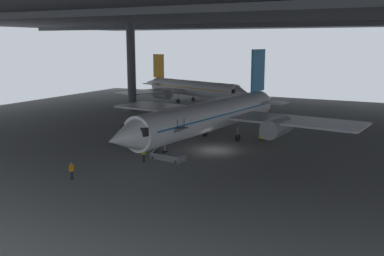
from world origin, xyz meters
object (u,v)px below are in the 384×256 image
(crew_worker_by_stairs, at_px, (144,153))
(baggage_tug, at_px, (266,135))
(airplane_distant, at_px, (191,88))
(boarding_stairs, at_px, (168,153))
(airplane_main, at_px, (213,115))
(crew_worker_near_nose, at_px, (72,170))

(crew_worker_by_stairs, xyz_separation_m, baggage_tug, (8.24, 17.14, -0.44))
(crew_worker_by_stairs, relative_size, airplane_distant, 0.06)
(airplane_distant, relative_size, baggage_tug, 13.13)
(baggage_tug, bearing_deg, boarding_stairs, -113.07)
(airplane_main, bearing_deg, baggage_tug, 39.18)
(crew_worker_near_nose, bearing_deg, baggage_tug, 66.89)
(airplane_main, distance_m, baggage_tug, 7.97)
(crew_worker_by_stairs, bearing_deg, airplane_main, 78.63)
(airplane_main, distance_m, airplane_distant, 37.46)
(crew_worker_by_stairs, bearing_deg, baggage_tug, 64.31)
(boarding_stairs, xyz_separation_m, baggage_tug, (6.40, 15.03, -0.21))
(crew_worker_near_nose, relative_size, baggage_tug, 0.71)
(boarding_stairs, xyz_separation_m, crew_worker_near_nose, (-4.46, -10.42, 0.20))
(crew_worker_near_nose, distance_m, baggage_tug, 27.68)
(boarding_stairs, relative_size, crew_worker_near_nose, 2.86)
(airplane_distant, bearing_deg, airplane_main, -58.74)
(boarding_stairs, bearing_deg, crew_worker_near_nose, -113.18)
(crew_worker_near_nose, bearing_deg, boarding_stairs, 66.82)
(boarding_stairs, distance_m, crew_worker_near_nose, 11.34)
(boarding_stairs, bearing_deg, baggage_tug, 66.93)
(crew_worker_by_stairs, height_order, baggage_tug, crew_worker_by_stairs)
(airplane_main, relative_size, boarding_stairs, 7.96)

